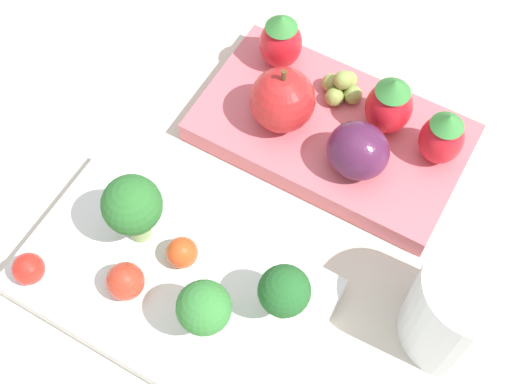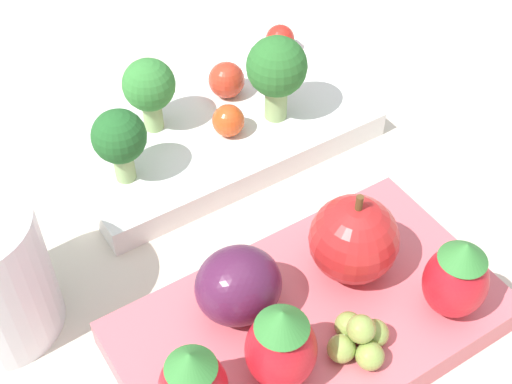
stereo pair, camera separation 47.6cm
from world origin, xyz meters
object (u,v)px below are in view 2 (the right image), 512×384
bento_box_savoury (214,129)px  broccoli_floret_1 (149,87)px  strawberry_1 (281,346)px  grape_cluster (359,339)px  broccoli_floret_0 (119,139)px  strawberry_2 (193,384)px  broccoli_floret_2 (277,69)px  cherry_tomato_0 (228,121)px  cherry_tomato_2 (280,39)px  apple (354,239)px  strawberry_0 (457,278)px  cherry_tomato_1 (227,80)px  plum (238,285)px  bento_box_fruit (311,325)px

bento_box_savoury → broccoli_floret_1: 0.06m
strawberry_1 → grape_cluster: 0.04m
broccoli_floret_0 → strawberry_2: bearing=-98.1°
broccoli_floret_2 → cherry_tomato_0: broccoli_floret_2 is taller
cherry_tomato_2 → strawberry_1: size_ratio=0.41×
apple → strawberry_1: size_ratio=1.08×
cherry_tomato_0 → cherry_tomato_2: same height
broccoli_floret_2 → strawberry_0: 0.18m
cherry_tomato_0 → grape_cluster: size_ratio=0.63×
broccoli_floret_1 → grape_cluster: broccoli_floret_1 is taller
broccoli_floret_2 → cherry_tomato_1: (-0.02, 0.04, -0.03)m
plum → strawberry_1: bearing=-88.6°
cherry_tomato_0 → cherry_tomato_2: (0.07, 0.07, 0.00)m
broccoli_floret_2 → strawberry_2: broccoli_floret_2 is taller
cherry_tomato_2 → strawberry_1: strawberry_1 is taller
broccoli_floret_1 → cherry_tomato_2: (0.12, 0.04, -0.02)m
cherry_tomato_2 → grape_cluster: 0.26m
broccoli_floret_1 → plum: broccoli_floret_1 is taller
cherry_tomato_2 → apple: size_ratio=0.38×
strawberry_1 → bento_box_savoury: bearing=75.1°
apple → broccoli_floret_0: bearing=124.8°
bento_box_fruit → strawberry_1: size_ratio=4.00×
strawberry_2 → strawberry_1: bearing=-1.6°
strawberry_2 → apple: bearing=19.7°
cherry_tomato_2 → apple: (-0.06, -0.20, 0.01)m
strawberry_0 → bento_box_fruit: bearing=157.5°
broccoli_floret_1 → apple: (0.05, -0.16, -0.01)m
cherry_tomato_0 → strawberry_1: 0.18m
bento_box_fruit → strawberry_1: (-0.03, -0.02, 0.03)m
bento_box_fruit → broccoli_floret_0: (-0.05, 0.14, 0.04)m
bento_box_fruit → cherry_tomato_2: (0.10, 0.22, 0.02)m
grape_cluster → bento_box_savoury: bearing=87.1°
broccoli_floret_1 → strawberry_0: broccoli_floret_1 is taller
bento_box_savoury → strawberry_2: strawberry_2 is taller
broccoli_floret_0 → strawberry_1: 0.17m
apple → bento_box_savoury: bearing=95.4°
broccoli_floret_2 → strawberry_0: (0.01, -0.18, -0.01)m
cherry_tomato_2 → strawberry_2: (-0.17, -0.24, 0.01)m
broccoli_floret_1 → broccoli_floret_2: (0.08, -0.03, 0.01)m
strawberry_0 → cherry_tomato_1: bearing=97.2°
cherry_tomato_0 → broccoli_floret_0: bearing=-173.0°
strawberry_1 → broccoli_floret_0: bearing=97.2°
cherry_tomato_0 → strawberry_1: (-0.05, -0.17, 0.01)m
cherry_tomato_1 → grape_cluster: 0.22m
strawberry_1 → grape_cluster: strawberry_1 is taller
strawberry_0 → strawberry_1: (-0.10, 0.00, 0.00)m
cherry_tomato_2 → apple: bearing=-107.5°
cherry_tomato_0 → strawberry_1: bearing=-107.4°
bento_box_fruit → cherry_tomato_2: 0.24m
cherry_tomato_1 → strawberry_1: bearing=-108.5°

